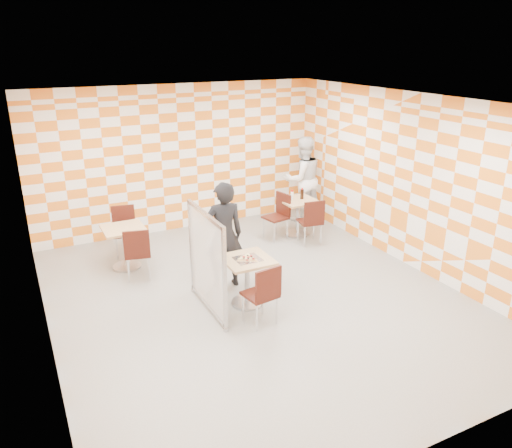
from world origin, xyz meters
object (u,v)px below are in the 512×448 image
Objects in this scene: chair_empty_near at (137,250)px; main_table at (247,273)px; partition at (207,262)px; man_dark at (224,235)px; empty_table at (125,240)px; chair_empty_far at (124,227)px; second_table at (298,211)px; chair_main_front at (264,291)px; sport_bottle at (292,195)px; chair_second_front at (312,219)px; soda_bottle at (302,194)px; chair_second_side at (279,212)px; man_white at (302,179)px.

main_table is at bearing -50.28° from chair_empty_near.
partition is 0.88× the size of man_dark.
chair_empty_far is at bearing 77.27° from empty_table.
chair_main_front is (-2.26, -2.81, 0.04)m from second_table.
empty_table is 0.81× the size of chair_empty_far.
man_dark is 2.63m from sport_bottle.
main_table is 3.75× the size of sport_bottle.
chair_second_front and chair_empty_far have the same top height.
chair_main_front is 3.12m from chair_second_front.
chair_second_front is at bearing -153.09° from man_dark.
empty_table is 3.65m from soda_bottle.
man_dark is at bearing -147.71° from second_table.
soda_bottle is at bearing 76.47° from chair_second_front.
soda_bottle reaches higher than empty_table.
soda_bottle reaches higher than chair_second_side.
soda_bottle is (0.15, 0.62, 0.31)m from chair_second_front.
chair_second_side is 1.00× the size of chair_empty_near.
main_table is 1.00× the size of empty_table.
main_table is 3.17m from soda_bottle.
empty_table is at bearing 109.87° from partition.
partition is at bearing -141.49° from sport_bottle.
chair_empty_near is at bearing 129.72° from main_table.
second_table is at bearing 0.06° from empty_table.
empty_table is at bearing -102.73° from chair_empty_far.
sport_bottle is at bearing -8.75° from chair_empty_far.
soda_bottle is (2.89, 2.08, 0.06)m from partition.
partition is (0.74, -2.05, 0.28)m from empty_table.
chair_empty_far is (-2.97, 0.58, 0.00)m from chair_second_side.
man_dark reaches higher than main_table.
chair_empty_near is 4.62× the size of sport_bottle.
man_dark reaches higher than chair_main_front.
main_table is 0.81× the size of chair_empty_near.
man_dark reaches higher than partition.
partition reaches higher than chair_second_front.
chair_main_front and chair_second_front have the same top height.
man_white reaches higher than chair_second_front.
empty_table is 0.81× the size of chair_second_side.
second_table is at bearing -167.75° from soda_bottle.
main_table is at bearing -135.63° from second_table.
main_table is 0.40× the size of man_white.
sport_bottle is at bearing 53.34° from chair_main_front.
partition reaches higher than chair_empty_near.
man_white is (0.99, 0.74, 0.39)m from chair_second_side.
chair_main_front is 3.70m from soda_bottle.
man_dark is at bearing -141.66° from chair_second_side.
sport_bottle is at bearing 1.50° from empty_table.
empty_table is 4.19m from man_white.
empty_table is at bearing -178.50° from sport_bottle.
chair_second_front is 0.53× the size of man_dark.
chair_main_front is 0.50× the size of man_white.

